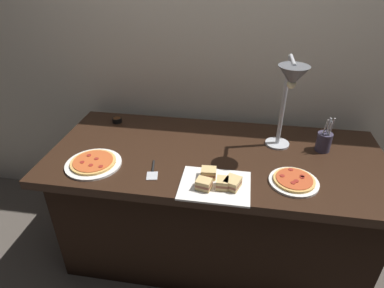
{
  "coord_description": "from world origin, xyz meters",
  "views": [
    {
      "loc": [
        0.12,
        -1.56,
        1.75
      ],
      "look_at": [
        -0.14,
        0.0,
        0.81
      ],
      "focal_mm": 30.31,
      "sensor_mm": 36.0,
      "label": 1
    }
  ],
  "objects_px": {
    "pizza_plate_center": "(93,163)",
    "sauce_cup_near": "(117,120)",
    "sandwich_platter": "(216,183)",
    "heat_lamp": "(290,85)",
    "utensil_holder": "(324,141)",
    "serving_spatula": "(153,171)",
    "pizza_plate_front": "(294,181)"
  },
  "relations": [
    {
      "from": "pizza_plate_center",
      "to": "serving_spatula",
      "type": "xyz_separation_m",
      "value": [
        0.33,
        -0.01,
        -0.01
      ]
    },
    {
      "from": "sandwich_platter",
      "to": "utensil_holder",
      "type": "distance_m",
      "value": 0.72
    },
    {
      "from": "heat_lamp",
      "to": "sauce_cup_near",
      "type": "distance_m",
      "value": 1.15
    },
    {
      "from": "serving_spatula",
      "to": "sauce_cup_near",
      "type": "bearing_deg",
      "value": 126.86
    },
    {
      "from": "utensil_holder",
      "to": "heat_lamp",
      "type": "bearing_deg",
      "value": -155.57
    },
    {
      "from": "pizza_plate_center",
      "to": "serving_spatula",
      "type": "distance_m",
      "value": 0.33
    },
    {
      "from": "pizza_plate_front",
      "to": "serving_spatula",
      "type": "relative_size",
      "value": 1.41
    },
    {
      "from": "heat_lamp",
      "to": "serving_spatula",
      "type": "height_order",
      "value": "heat_lamp"
    },
    {
      "from": "heat_lamp",
      "to": "utensil_holder",
      "type": "xyz_separation_m",
      "value": [
        0.25,
        0.12,
        -0.36
      ]
    },
    {
      "from": "sauce_cup_near",
      "to": "utensil_holder",
      "type": "bearing_deg",
      "value": -6.67
    },
    {
      "from": "pizza_plate_front",
      "to": "utensil_holder",
      "type": "relative_size",
      "value": 1.1
    },
    {
      "from": "heat_lamp",
      "to": "sauce_cup_near",
      "type": "bearing_deg",
      "value": 165.69
    },
    {
      "from": "sauce_cup_near",
      "to": "serving_spatula",
      "type": "bearing_deg",
      "value": -53.14
    },
    {
      "from": "pizza_plate_front",
      "to": "utensil_holder",
      "type": "height_order",
      "value": "utensil_holder"
    },
    {
      "from": "pizza_plate_front",
      "to": "pizza_plate_center",
      "type": "distance_m",
      "value": 1.05
    },
    {
      "from": "pizza_plate_center",
      "to": "sauce_cup_near",
      "type": "distance_m",
      "value": 0.51
    },
    {
      "from": "sauce_cup_near",
      "to": "utensil_holder",
      "type": "xyz_separation_m",
      "value": [
        1.3,
        -0.15,
        0.04
      ]
    },
    {
      "from": "heat_lamp",
      "to": "pizza_plate_front",
      "type": "height_order",
      "value": "heat_lamp"
    },
    {
      "from": "utensil_holder",
      "to": "pizza_plate_center",
      "type": "bearing_deg",
      "value": -164.01
    },
    {
      "from": "sandwich_platter",
      "to": "serving_spatula",
      "type": "xyz_separation_m",
      "value": [
        -0.34,
        0.07,
        -0.02
      ]
    },
    {
      "from": "pizza_plate_center",
      "to": "sauce_cup_near",
      "type": "relative_size",
      "value": 4.63
    },
    {
      "from": "pizza_plate_center",
      "to": "utensil_holder",
      "type": "relative_size",
      "value": 1.35
    },
    {
      "from": "heat_lamp",
      "to": "pizza_plate_center",
      "type": "xyz_separation_m",
      "value": [
        -0.99,
        -0.24,
        -0.41
      ]
    },
    {
      "from": "pizza_plate_center",
      "to": "sandwich_platter",
      "type": "distance_m",
      "value": 0.68
    },
    {
      "from": "heat_lamp",
      "to": "utensil_holder",
      "type": "relative_size",
      "value": 2.44
    },
    {
      "from": "sauce_cup_near",
      "to": "serving_spatula",
      "type": "height_order",
      "value": "sauce_cup_near"
    },
    {
      "from": "pizza_plate_center",
      "to": "heat_lamp",
      "type": "bearing_deg",
      "value": 13.69
    },
    {
      "from": "sandwich_platter",
      "to": "serving_spatula",
      "type": "relative_size",
      "value": 1.98
    },
    {
      "from": "sandwich_platter",
      "to": "sauce_cup_near",
      "type": "distance_m",
      "value": 0.93
    },
    {
      "from": "sandwich_platter",
      "to": "heat_lamp",
      "type": "bearing_deg",
      "value": 44.97
    },
    {
      "from": "sandwich_platter",
      "to": "utensil_holder",
      "type": "bearing_deg",
      "value": 37.18
    },
    {
      "from": "heat_lamp",
      "to": "sauce_cup_near",
      "type": "relative_size",
      "value": 8.37
    }
  ]
}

